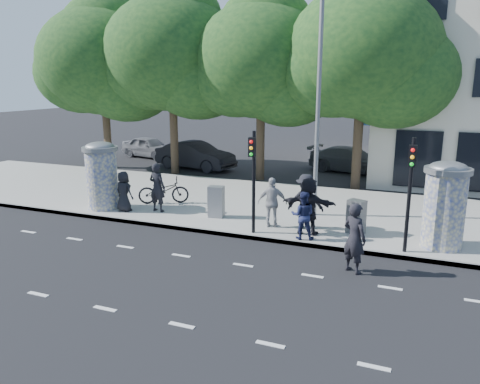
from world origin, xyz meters
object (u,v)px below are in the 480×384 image
at_px(ad_column_right, 445,203).
at_px(car_right, 351,160).
at_px(cabinet_left, 216,202).
at_px(ped_e, 272,203).
at_px(street_lamp, 318,89).
at_px(cabinet_right, 356,217).
at_px(ped_a, 124,191).
at_px(man_road, 354,238).
at_px(bicycle, 164,190).
at_px(car_left, 149,147).
at_px(ped_b, 157,187).
at_px(ped_d, 306,201).
at_px(traffic_pole_near, 253,172).
at_px(traffic_pole_far, 410,184).
at_px(car_mid, 195,155).
at_px(ad_column_left, 102,174).
at_px(ped_c, 303,215).
at_px(ped_f, 308,206).

bearing_deg(ad_column_right, car_right, 111.03).
bearing_deg(cabinet_left, ped_e, -17.01).
distance_m(street_lamp, cabinet_right, 4.73).
height_order(street_lamp, car_right, street_lamp).
distance_m(ped_a, man_road, 9.41).
height_order(bicycle, car_left, car_left).
relative_size(ped_a, ped_b, 0.83).
bearing_deg(ped_d, cabinet_left, -7.79).
bearing_deg(ped_e, traffic_pole_near, 52.76).
distance_m(traffic_pole_far, car_mid, 16.06).
bearing_deg(bicycle, car_right, -58.34).
bearing_deg(bicycle, traffic_pole_far, -131.81).
distance_m(traffic_pole_near, cabinet_right, 3.73).
xyz_separation_m(traffic_pole_far, ped_d, (-3.33, 1.20, -1.14)).
distance_m(ad_column_right, cabinet_left, 7.77).
distance_m(ad_column_left, ped_a, 1.20).
bearing_deg(car_right, ad_column_right, -148.07).
height_order(bicycle, cabinet_right, cabinet_right).
bearing_deg(ped_a, car_mid, -68.31).
height_order(traffic_pole_near, street_lamp, street_lamp).
distance_m(bicycle, car_left, 12.99).
height_order(ped_b, ped_e, ped_b).
xyz_separation_m(traffic_pole_far, cabinet_right, (-1.62, 1.23, -1.51)).
bearing_deg(traffic_pole_near, traffic_pole_far, 0.00).
bearing_deg(street_lamp, ped_c, -84.33).
bearing_deg(cabinet_left, ped_c, -26.39).
xyz_separation_m(ped_c, car_right, (-0.43, 12.70, -0.22)).
relative_size(street_lamp, ped_b, 4.20).
distance_m(ped_f, cabinet_right, 1.66).
distance_m(ped_f, cabinet_left, 3.71).
height_order(traffic_pole_far, street_lamp, street_lamp).
relative_size(ped_a, man_road, 0.80).
bearing_deg(traffic_pole_far, ped_f, 169.21).
xyz_separation_m(ad_column_right, street_lamp, (-4.40, 1.93, 3.26)).
distance_m(car_left, car_mid, 5.46).
xyz_separation_m(ad_column_left, ped_d, (8.07, 0.50, -0.45)).
distance_m(man_road, car_left, 21.49).
relative_size(ad_column_left, street_lamp, 0.33).
relative_size(cabinet_right, car_mid, 0.24).
bearing_deg(car_mid, ped_c, -128.77).
relative_size(street_lamp, cabinet_left, 6.86).
relative_size(traffic_pole_far, ped_a, 2.17).
bearing_deg(ped_c, ped_f, -105.55).
bearing_deg(car_right, traffic_pole_near, -174.67).
xyz_separation_m(ped_b, car_right, (5.59, 11.63, -0.40)).
bearing_deg(ped_e, cabinet_right, 172.96).
bearing_deg(traffic_pole_near, cabinet_left, 146.71).
xyz_separation_m(ped_c, cabinet_left, (-3.60, 1.20, -0.20)).
bearing_deg(ad_column_left, car_mid, 94.95).
bearing_deg(man_road, ped_f, -19.92).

